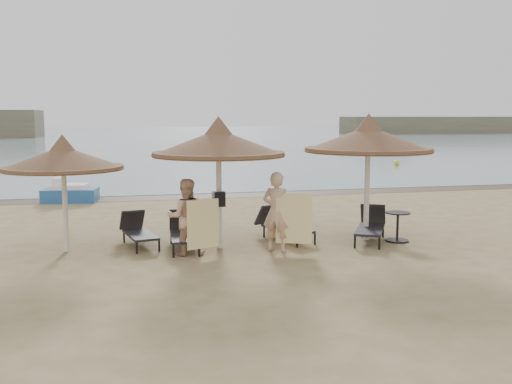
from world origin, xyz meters
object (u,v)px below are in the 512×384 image
lounger_near_right (282,225)px  lounger_far_right (371,225)px  lounger_near_left (184,231)px  pedal_boat (70,193)px  person_left (186,211)px  palapa_center (219,143)px  side_table (397,228)px  person_right (277,205)px  palapa_right (368,140)px  lounger_far_left (138,230)px  palapa_left (63,159)px

lounger_near_right → lounger_far_right: size_ratio=0.98×
lounger_near_left → pedal_boat: (-3.41, 8.40, -0.05)m
person_left → palapa_center: bearing=-144.0°
palapa_center → lounger_near_left: size_ratio=1.64×
lounger_far_right → pedal_boat: 11.95m
pedal_boat → side_table: bearing=-37.8°
person_right → lounger_far_right: bearing=-131.3°
palapa_right → pedal_boat: (-8.09, 8.62, -2.25)m
side_table → pedal_boat: (-8.79, 8.99, -0.02)m
lounger_far_left → lounger_near_left: bearing=-38.1°
lounger_far_left → lounger_near_right: size_ratio=0.95×
palapa_right → lounger_far_left: palapa_right is taller
person_right → palapa_left: bearing=22.9°
person_right → side_table: bearing=-138.7°
person_left → person_right: size_ratio=0.93×
palapa_left → palapa_right: bearing=-2.8°
person_left → person_right: (2.12, -0.12, 0.07)m
lounger_near_left → pedal_boat: size_ratio=0.94×
side_table → person_right: 3.39m
lounger_near_right → pedal_boat: (-5.99, 8.04, -0.04)m
palapa_center → person_right: size_ratio=1.46×
lounger_far_right → pedal_boat: size_ratio=0.96×
palapa_right → person_right: bearing=-164.6°
person_right → person_left: bearing=32.1°
palapa_right → lounger_far_left: 6.23m
lounger_near_left → person_right: bearing=-21.3°
side_table → person_left: size_ratio=0.37×
lounger_near_right → pedal_boat: size_ratio=0.94×
palapa_right → side_table: 2.37m
lounger_near_left → palapa_left: bearing=179.5°
lounger_near_right → pedal_boat: 10.03m
lounger_near_right → person_right: (-0.48, -1.29, 0.72)m
palapa_center → person_right: (1.26, -0.65, -1.43)m
lounger_far_left → person_right: bearing=-36.9°
lounger_far_left → palapa_center: bearing=-35.0°
palapa_left → palapa_right: (7.43, -0.37, 0.38)m
palapa_center → side_table: size_ratio=4.25×
lounger_far_right → person_right: person_right is taller
lounger_near_right → side_table: lounger_near_right is taller
palapa_center → lounger_near_right: bearing=20.0°
palapa_left → person_right: (4.84, -1.08, -1.10)m
lounger_near_right → lounger_near_left: bearing=166.6°
palapa_center → person_left: palapa_center is taller
palapa_center → lounger_near_right: (1.75, 0.64, -2.16)m
palapa_center → palapa_right: size_ratio=0.98×
lounger_far_right → person_right: size_ratio=0.91×
palapa_right → palapa_left: bearing=177.2°
palapa_left → palapa_right: size_ratio=0.85×
lounger_near_right → person_left: bearing=-177.3°
palapa_left → person_left: (2.72, -0.96, -1.18)m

